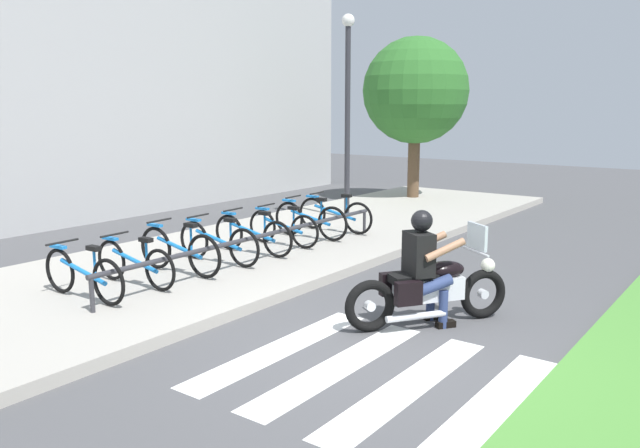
{
  "coord_description": "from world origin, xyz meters",
  "views": [
    {
      "loc": [
        -5.75,
        -3.5,
        2.64
      ],
      "look_at": [
        1.6,
        1.94,
        0.94
      ],
      "focal_mm": 35.44,
      "sensor_mm": 36.0,
      "label": 1
    }
  ],
  "objects_px": {
    "bicycle_2": "(179,250)",
    "tree_near_rack": "(416,91)",
    "bicycle_1": "(135,263)",
    "street_lamp": "(348,101)",
    "bicycle_0": "(83,274)",
    "bicycle_7": "(335,214)",
    "bicycle_4": "(252,234)",
    "bike_rack": "(261,237)",
    "motorcycle": "(429,289)",
    "bicycle_6": "(310,220)",
    "bicycle_3": "(218,242)",
    "bicycle_5": "(283,227)",
    "rider": "(425,260)"
  },
  "relations": [
    {
      "from": "bicycle_2",
      "to": "tree_near_rack",
      "type": "height_order",
      "value": "tree_near_rack"
    },
    {
      "from": "bicycle_1",
      "to": "street_lamp",
      "type": "height_order",
      "value": "street_lamp"
    },
    {
      "from": "bicycle_0",
      "to": "bicycle_2",
      "type": "relative_size",
      "value": 0.96
    },
    {
      "from": "bicycle_0",
      "to": "street_lamp",
      "type": "xyz_separation_m",
      "value": [
        7.23,
        0.74,
        2.29
      ]
    },
    {
      "from": "bicycle_2",
      "to": "bicycle_7",
      "type": "xyz_separation_m",
      "value": [
        4.07,
        0.0,
        -0.01
      ]
    },
    {
      "from": "bicycle_2",
      "to": "bicycle_4",
      "type": "xyz_separation_m",
      "value": [
        1.63,
        0.0,
        -0.02
      ]
    },
    {
      "from": "bicycle_0",
      "to": "bike_rack",
      "type": "relative_size",
      "value": 0.26
    },
    {
      "from": "motorcycle",
      "to": "bicycle_6",
      "type": "bearing_deg",
      "value": 55.39
    },
    {
      "from": "bicycle_0",
      "to": "bicycle_7",
      "type": "xyz_separation_m",
      "value": [
        5.7,
        -0.0,
        0.01
      ]
    },
    {
      "from": "street_lamp",
      "to": "bicycle_3",
      "type": "bearing_deg",
      "value": -171.18
    },
    {
      "from": "bicycle_3",
      "to": "bicycle_6",
      "type": "relative_size",
      "value": 1.02
    },
    {
      "from": "bicycle_0",
      "to": "bicycle_3",
      "type": "bearing_deg",
      "value": -0.0
    },
    {
      "from": "bicycle_4",
      "to": "bicycle_6",
      "type": "height_order",
      "value": "bicycle_6"
    },
    {
      "from": "bicycle_0",
      "to": "bicycle_5",
      "type": "distance_m",
      "value": 4.07
    },
    {
      "from": "tree_near_rack",
      "to": "bicycle_3",
      "type": "bearing_deg",
      "value": -172.5
    },
    {
      "from": "bike_rack",
      "to": "street_lamp",
      "type": "distance_m",
      "value": 5.08
    },
    {
      "from": "bicycle_1",
      "to": "bicycle_2",
      "type": "xyz_separation_m",
      "value": [
        0.81,
        -0.0,
        0.03
      ]
    },
    {
      "from": "bicycle_2",
      "to": "motorcycle",
      "type": "bearing_deg",
      "value": -81.64
    },
    {
      "from": "bicycle_1",
      "to": "bicycle_4",
      "type": "xyz_separation_m",
      "value": [
        2.44,
        -0.0,
        0.02
      ]
    },
    {
      "from": "motorcycle",
      "to": "bicycle_6",
      "type": "height_order",
      "value": "motorcycle"
    },
    {
      "from": "bicycle_5",
      "to": "bicycle_7",
      "type": "xyz_separation_m",
      "value": [
        1.63,
        -0.0,
        0.02
      ]
    },
    {
      "from": "bicycle_1",
      "to": "street_lamp",
      "type": "bearing_deg",
      "value": 6.6
    },
    {
      "from": "bike_rack",
      "to": "tree_near_rack",
      "type": "distance_m",
      "value": 8.82
    },
    {
      "from": "bicycle_1",
      "to": "bike_rack",
      "type": "relative_size",
      "value": 0.26
    },
    {
      "from": "rider",
      "to": "bicycle_2",
      "type": "height_order",
      "value": "rider"
    },
    {
      "from": "bicycle_3",
      "to": "bicycle_2",
      "type": "bearing_deg",
      "value": -179.94
    },
    {
      "from": "motorcycle",
      "to": "bicycle_1",
      "type": "xyz_separation_m",
      "value": [
        -1.39,
        3.89,
        0.02
      ]
    },
    {
      "from": "bicycle_1",
      "to": "bicycle_4",
      "type": "bearing_deg",
      "value": -0.02
    },
    {
      "from": "bicycle_0",
      "to": "bicycle_7",
      "type": "distance_m",
      "value": 5.7
    },
    {
      "from": "bicycle_2",
      "to": "street_lamp",
      "type": "height_order",
      "value": "street_lamp"
    },
    {
      "from": "motorcycle",
      "to": "bicycle_2",
      "type": "bearing_deg",
      "value": 98.36
    },
    {
      "from": "bicycle_6",
      "to": "bicycle_1",
      "type": "bearing_deg",
      "value": 179.98
    },
    {
      "from": "motorcycle",
      "to": "bicycle_0",
      "type": "xyz_separation_m",
      "value": [
        -2.2,
        3.89,
        0.03
      ]
    },
    {
      "from": "rider",
      "to": "bike_rack",
      "type": "bearing_deg",
      "value": 77.8
    },
    {
      "from": "bicycle_6",
      "to": "bike_rack",
      "type": "height_order",
      "value": "bicycle_6"
    },
    {
      "from": "tree_near_rack",
      "to": "street_lamp",
      "type": "bearing_deg",
      "value": -174.15
    },
    {
      "from": "bicycle_4",
      "to": "bicycle_6",
      "type": "bearing_deg",
      "value": -0.03
    },
    {
      "from": "bicycle_4",
      "to": "bicycle_6",
      "type": "relative_size",
      "value": 1.02
    },
    {
      "from": "motorcycle",
      "to": "bicycle_6",
      "type": "xyz_separation_m",
      "value": [
        2.68,
        3.89,
        0.05
      ]
    },
    {
      "from": "tree_near_rack",
      "to": "bicycle_6",
      "type": "bearing_deg",
      "value": -169.62
    },
    {
      "from": "bicycle_5",
      "to": "bicycle_7",
      "type": "height_order",
      "value": "bicycle_7"
    },
    {
      "from": "bicycle_0",
      "to": "bicycle_5",
      "type": "relative_size",
      "value": 1.04
    },
    {
      "from": "motorcycle",
      "to": "street_lamp",
      "type": "bearing_deg",
      "value": 42.64
    },
    {
      "from": "bicycle_4",
      "to": "bike_rack",
      "type": "bearing_deg",
      "value": -126.27
    },
    {
      "from": "bicycle_3",
      "to": "bicycle_6",
      "type": "xyz_separation_m",
      "value": [
        2.44,
        -0.0,
        0.01
      ]
    },
    {
      "from": "bicycle_1",
      "to": "tree_near_rack",
      "type": "height_order",
      "value": "tree_near_rack"
    },
    {
      "from": "street_lamp",
      "to": "tree_near_rack",
      "type": "bearing_deg",
      "value": 5.85
    },
    {
      "from": "bicycle_6",
      "to": "street_lamp",
      "type": "height_order",
      "value": "street_lamp"
    },
    {
      "from": "bicycle_1",
      "to": "bicycle_2",
      "type": "distance_m",
      "value": 0.81
    },
    {
      "from": "bike_rack",
      "to": "street_lamp",
      "type": "height_order",
      "value": "street_lamp"
    }
  ]
}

